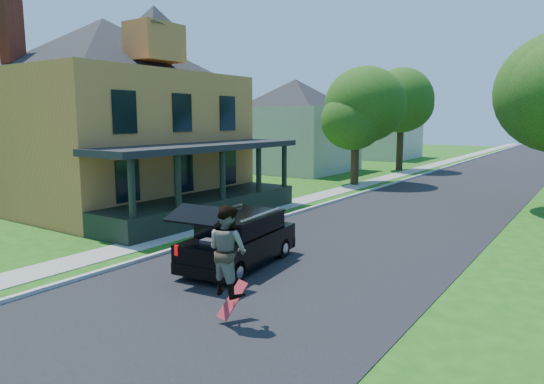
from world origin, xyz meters
The scene contains 13 objects.
ground centered at (0.00, 0.00, 0.00)m, with size 140.00×140.00×0.00m, color #1A5210.
street centered at (0.00, 20.00, 0.00)m, with size 8.00×120.00×0.02m, color black.
curb centered at (-4.05, 20.00, 0.00)m, with size 0.15×120.00×0.12m, color #AFAFA9.
sidewalk centered at (-5.60, 20.00, 0.00)m, with size 1.30×120.00×0.03m, color #97978F.
front_walk centered at (-9.50, 6.00, 0.00)m, with size 6.50×1.20×0.03m, color #97978F.
main_house centered at (-12.80, 5.99, 4.92)m, with size 15.56×15.56×10.10m.
neighbor_house_mid centered at (-13.50, 24.00, 4.19)m, with size 12.78×12.78×8.30m.
neighbor_house_far centered at (-13.50, 40.00, 4.19)m, with size 12.78×12.78×8.30m.
black_suv centered at (-1.40, 1.50, 0.76)m, with size 2.07×4.43×2.00m.
skateboarder centered at (0.84, -1.70, 1.55)m, with size 0.99×0.83×1.84m.
skateboard centered at (0.84, -1.56, 0.43)m, with size 0.35×0.65×0.72m.
tree_left_mid centered at (-6.04, 19.09, 4.81)m, with size 5.63×5.38×7.45m.
tree_left_far centered at (-6.74, 29.06, 5.52)m, with size 5.54×5.29×8.18m.
Camera 1 is at (6.92, -8.97, 4.16)m, focal length 32.00 mm.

